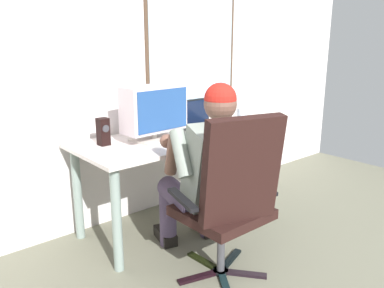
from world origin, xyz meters
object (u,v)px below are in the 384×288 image
Objects in this scene: crt_monitor at (154,110)px; laptop at (201,121)px; desk at (178,150)px; desk_speaker at (103,132)px; person_seated at (209,173)px; office_chair at (232,195)px; wine_glass at (242,115)px.

laptop is at bearing 7.39° from crt_monitor.
desk is 0.61m from desk_speaker.
person_seated is 2.46× the size of crt_monitor.
person_seated is (0.06, 0.26, 0.05)m from office_chair.
desk is at bearing -166.48° from laptop.
person_seated is 0.80m from desk_speaker.
wine_glass is at bearing -12.74° from desk_speaker.
office_chair is 0.27m from person_seated.
desk_speaker is (-0.86, 0.05, 0.03)m from laptop.
crt_monitor is 2.55× the size of desk_speaker.
laptop is at bearing 143.37° from wine_glass.
office_chair is 0.88× the size of person_seated.
desk is 1.31× the size of person_seated.
desk is 0.63m from wine_glass.
person_seated is 0.92m from wine_glass.
wine_glass is at bearing 39.81° from office_chair.
desk_speaker is at bearing 167.26° from wine_glass.
desk is 9.60× the size of wine_glass.
desk is at bearing 70.14° from person_seated.
laptop is 0.86m from desk_speaker.
desk is 1.49× the size of office_chair.
desk is 4.87× the size of laptop.
laptop is at bearing 13.52° from desk.
wine_glass is at bearing -9.88° from crt_monitor.
office_chair is at bearing -122.23° from laptop.
crt_monitor reaches higher than laptop.
desk is 0.61m from person_seated.
laptop is 0.34m from wine_glass.
desk_speaker is at bearing 176.47° from laptop.
desk_speaker is (-0.35, 0.69, 0.20)m from person_seated.
crt_monitor is at bearing 85.87° from office_chair.
crt_monitor is (-0.21, 0.01, 0.33)m from desk.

